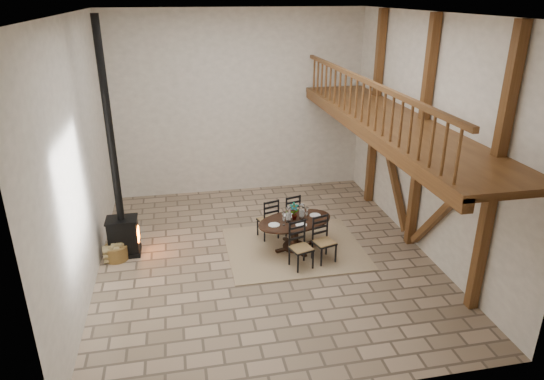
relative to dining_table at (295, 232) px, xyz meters
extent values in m
plane|color=tan|center=(-0.72, -0.23, -0.41)|extent=(8.00, 8.00, 0.00)
cube|color=white|center=(-0.72, 3.77, 2.09)|extent=(7.00, 0.02, 5.00)
cube|color=white|center=(-0.72, -4.23, 2.09)|extent=(7.00, 0.02, 5.00)
cube|color=white|center=(-4.22, -0.23, 2.09)|extent=(0.02, 8.00, 5.00)
cube|color=white|center=(2.78, -0.23, 2.09)|extent=(0.02, 8.00, 5.00)
cube|color=white|center=(-0.72, -0.23, 4.59)|extent=(7.00, 8.00, 0.02)
cube|color=brown|center=(2.66, -2.73, 2.09)|extent=(0.18, 0.18, 5.00)
cube|color=brown|center=(2.66, -0.23, 2.09)|extent=(0.18, 0.18, 5.00)
cube|color=brown|center=(2.66, 2.27, 2.09)|extent=(0.18, 0.18, 5.00)
cube|color=brown|center=(2.66, -1.48, 0.99)|extent=(0.14, 2.16, 2.54)
cube|color=brown|center=(2.66, 1.02, 0.99)|extent=(0.14, 2.16, 2.54)
cube|color=brown|center=(2.66, -0.23, 2.39)|extent=(0.20, 7.80, 0.20)
cube|color=brown|center=(1.98, -0.23, 2.44)|extent=(1.60, 7.80, 0.12)
cube|color=brown|center=(1.28, -0.23, 2.34)|extent=(0.18, 7.80, 0.22)
cube|color=brown|center=(1.28, -0.23, 3.34)|extent=(0.09, 7.60, 0.09)
cube|color=brown|center=(1.28, -0.23, 2.92)|extent=(0.06, 7.60, 0.86)
cube|color=tan|center=(0.00, 0.00, -0.40)|extent=(3.00, 2.50, 0.02)
ellipsoid|color=black|center=(0.00, 0.00, 0.28)|extent=(1.94, 1.48, 0.04)
cylinder|color=black|center=(0.00, 0.00, -0.08)|extent=(0.17, 0.17, 0.63)
cylinder|color=black|center=(0.00, 0.00, -0.36)|extent=(0.53, 0.53, 0.06)
cube|color=#9D6F48|center=(-0.06, -0.81, 0.04)|extent=(0.51, 0.50, 0.04)
cube|color=black|center=(-0.06, -0.81, -0.20)|extent=(0.49, 0.49, 0.43)
cube|color=black|center=(-0.11, -0.63, 0.31)|extent=(0.36, 0.14, 0.57)
cube|color=#9D6F48|center=(0.48, -0.65, 0.04)|extent=(0.51, 0.50, 0.04)
cube|color=black|center=(0.48, -0.65, -0.20)|extent=(0.49, 0.49, 0.43)
cube|color=black|center=(0.43, -0.48, 0.31)|extent=(0.36, 0.14, 0.57)
cube|color=#9D6F48|center=(-0.48, 0.65, 0.04)|extent=(0.51, 0.50, 0.04)
cube|color=black|center=(-0.48, 0.65, -0.20)|extent=(0.49, 0.49, 0.43)
cube|color=black|center=(-0.43, 0.47, 0.31)|extent=(0.36, 0.14, 0.57)
cube|color=#9D6F48|center=(0.06, 0.80, 0.04)|extent=(0.51, 0.50, 0.04)
cube|color=black|center=(0.06, 0.80, -0.20)|extent=(0.49, 0.49, 0.43)
cube|color=black|center=(0.11, 0.63, 0.31)|extent=(0.36, 0.14, 0.57)
cube|color=white|center=(0.00, 0.00, 0.30)|extent=(1.46, 1.00, 0.01)
cube|color=white|center=(0.00, 0.00, 0.39)|extent=(0.90, 0.51, 0.18)
cylinder|color=white|center=(-0.16, -0.05, 0.47)|extent=(0.12, 0.12, 0.34)
cylinder|color=white|center=(0.16, 0.05, 0.47)|extent=(0.12, 0.12, 0.34)
cylinder|color=white|center=(-0.16, -0.05, 0.38)|extent=(0.06, 0.06, 0.16)
cylinder|color=white|center=(0.16, 0.05, 0.38)|extent=(0.06, 0.06, 0.16)
imported|color=#4C723F|center=(-0.01, 0.04, 0.49)|extent=(0.24, 0.19, 0.40)
cube|color=black|center=(-3.71, 0.50, -0.36)|extent=(0.67, 0.52, 0.10)
cube|color=black|center=(-3.71, 0.50, 0.05)|extent=(0.62, 0.46, 0.72)
cube|color=#FF590C|center=(-3.39, 0.50, 0.05)|extent=(0.02, 0.29, 0.29)
cube|color=black|center=(-3.71, 0.50, 0.43)|extent=(0.66, 0.51, 0.04)
cylinder|color=black|center=(-3.71, 0.50, 2.52)|extent=(0.15, 0.15, 4.14)
cylinder|color=brown|center=(-3.87, 0.30, -0.25)|extent=(0.49, 0.49, 0.32)
cube|color=tan|center=(-3.87, 0.30, -0.05)|extent=(0.27, 0.27, 0.10)
cube|color=tan|center=(-3.96, 0.23, -0.23)|extent=(0.38, 0.29, 0.36)
camera|label=1|loc=(-2.38, -9.30, 4.95)|focal=32.00mm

